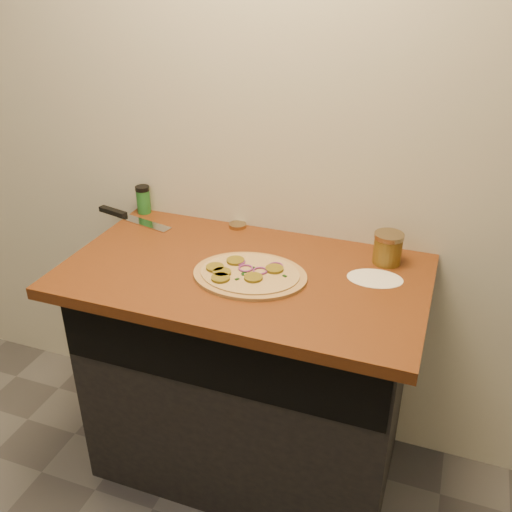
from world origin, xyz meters
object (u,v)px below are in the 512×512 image
at_px(pizza, 249,274).
at_px(spice_shaker, 143,199).
at_px(salsa_jar, 388,248).
at_px(chefs_knife, 127,217).

distance_m(pizza, spice_shaker, 0.68).
xyz_separation_m(pizza, salsa_jar, (0.40, 0.25, 0.05)).
bearing_deg(pizza, spice_shaker, 149.68).
xyz_separation_m(salsa_jar, spice_shaker, (-0.98, 0.09, 0.00)).
relative_size(pizza, salsa_jar, 3.63).
relative_size(chefs_knife, salsa_jar, 3.31).
xyz_separation_m(pizza, chefs_knife, (-0.62, 0.26, -0.00)).
xyz_separation_m(pizza, spice_shaker, (-0.58, 0.34, 0.05)).
height_order(chefs_knife, spice_shaker, spice_shaker).
bearing_deg(chefs_knife, spice_shaker, 65.69).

